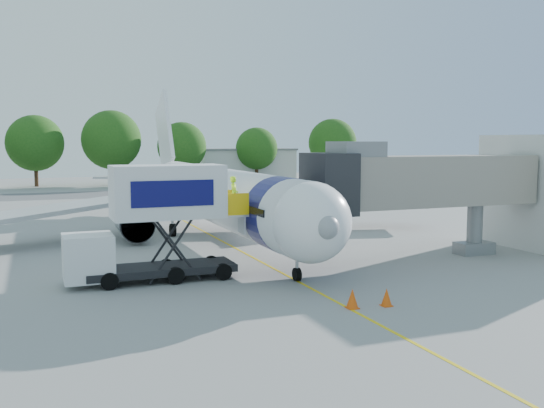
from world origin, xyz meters
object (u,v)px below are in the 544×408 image
object	(u,v)px
catering_hiloader	(154,223)
ground_tug	(385,314)
aircraft	(216,195)
jet_bridge	(411,182)

from	to	relation	value
catering_hiloader	ground_tug	distance (m)	12.58
aircraft	ground_tug	bearing A→B (deg)	-91.16
aircraft	ground_tug	distance (m)	22.21
catering_hiloader	ground_tug	size ratio (longest dim) A/B	2.10
jet_bridge	ground_tug	xyz separation A→B (m)	(-8.44, -10.98, -3.58)
jet_bridge	ground_tug	distance (m)	14.30
catering_hiloader	jet_bridge	bearing A→B (deg)	0.01
aircraft	ground_tug	xyz separation A→B (m)	(-0.45, -22.10, -2.19)
aircraft	catering_hiloader	size ratio (longest dim) A/B	4.44
aircraft	jet_bridge	distance (m)	13.77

